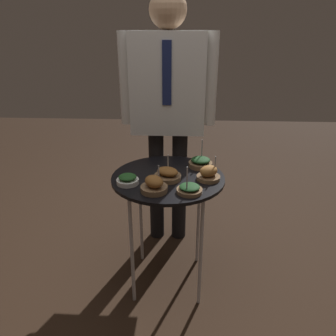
{
  "coord_description": "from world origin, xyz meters",
  "views": [
    {
      "loc": [
        0.09,
        -1.67,
        1.49
      ],
      "look_at": [
        0.0,
        0.0,
        0.78
      ],
      "focal_mm": 35.0,
      "sensor_mm": 36.0,
      "label": 1
    }
  ],
  "objects": [
    {
      "name": "bowl_spinach_center",
      "position": [
        -0.21,
        -0.11,
        0.75
      ],
      "size": [
        0.12,
        0.12,
        0.05
      ],
      "color": "white",
      "rests_on": "serving_cart"
    },
    {
      "name": "bowl_roast_mid_right",
      "position": [
        0.0,
        -0.04,
        0.76
      ],
      "size": [
        0.15,
        0.15,
        0.13
      ],
      "color": "brown",
      "rests_on": "serving_cart"
    },
    {
      "name": "bowl_roast_front_center",
      "position": [
        0.22,
        -0.03,
        0.76
      ],
      "size": [
        0.13,
        0.13,
        0.13
      ],
      "color": "brown",
      "rests_on": "serving_cart"
    },
    {
      "name": "bowl_roast_front_left",
      "position": [
        -0.06,
        -0.19,
        0.76
      ],
      "size": [
        0.14,
        0.14,
        0.13
      ],
      "color": "brown",
      "rests_on": "serving_cart"
    },
    {
      "name": "ground_plane",
      "position": [
        0.0,
        0.0,
        0.0
      ],
      "size": [
        8.0,
        8.0,
        0.0
      ],
      "primitive_type": "plane",
      "color": "black"
    },
    {
      "name": "serving_cart",
      "position": [
        0.0,
        0.0,
        0.67
      ],
      "size": [
        0.64,
        0.64,
        0.73
      ],
      "color": "black",
      "rests_on": "ground_plane"
    },
    {
      "name": "bowl_spinach_mid_left",
      "position": [
        0.19,
        0.15,
        0.75
      ],
      "size": [
        0.14,
        0.14,
        0.16
      ],
      "color": "brown",
      "rests_on": "serving_cart"
    },
    {
      "name": "waiter_figure",
      "position": [
        -0.03,
        0.49,
        1.08
      ],
      "size": [
        0.63,
        0.24,
        1.71
      ],
      "color": "black",
      "rests_on": "ground_plane"
    },
    {
      "name": "bowl_spinach_far_rim",
      "position": [
        0.12,
        -0.19,
        0.75
      ],
      "size": [
        0.13,
        0.13,
        0.15
      ],
      "color": "brown",
      "rests_on": "serving_cart"
    }
  ]
}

